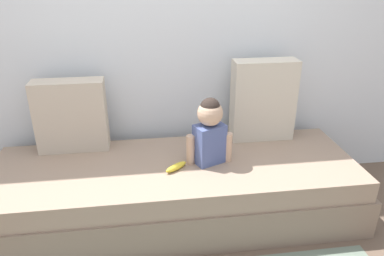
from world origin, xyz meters
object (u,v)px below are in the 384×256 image
Objects in this scene: throw_pillow_right at (263,100)px; toddler at (210,130)px; throw_pillow_left at (71,116)px; banana at (175,167)px; couch at (176,190)px.

throw_pillow_right is 0.56m from toddler.
throw_pillow_left is 0.81m from banana.
throw_pillow_left is at bearing 180.00° from throw_pillow_right.
throw_pillow_right is at bearing 30.00° from banana.
toddler is (-0.45, -0.32, -0.06)m from throw_pillow_right.
couch is at bearing 86.63° from banana.
toddler is (0.23, -0.01, 0.44)m from couch.
throw_pillow_left is 0.96m from toddler.
toddler is at bearing -1.36° from couch.
throw_pillow_right reaches higher than couch.
throw_pillow_left is 1.11× the size of toddler.
throw_pillow_right reaches higher than banana.
throw_pillow_left is 2.93× the size of banana.
throw_pillow_right is (1.36, 0.00, 0.05)m from throw_pillow_left.
toddler is at bearing -144.52° from throw_pillow_right.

